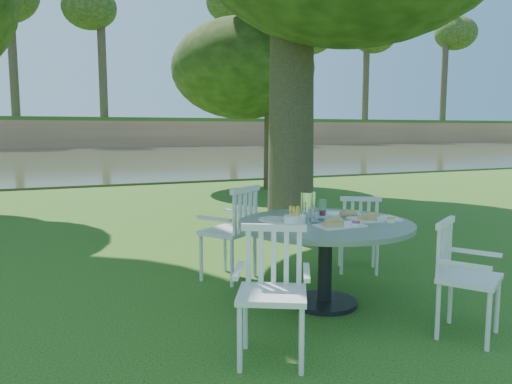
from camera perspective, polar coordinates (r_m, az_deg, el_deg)
ground at (r=5.17m, az=0.90°, el=-9.64°), size 140.00×140.00×0.00m
table at (r=4.26m, az=7.93°, el=-5.10°), size 1.47×1.47×0.72m
chair_ne at (r=5.30m, az=11.71°, el=-4.05°), size 0.55×0.54×0.81m
chair_nw at (r=4.94m, az=-2.31°, el=-3.88°), size 0.64×0.63×0.94m
chair_sw at (r=3.32m, az=1.93°, el=-10.15°), size 0.58×0.57×0.86m
chair_se at (r=3.94m, az=22.07°, el=-8.10°), size 0.57×0.56×0.84m
tableware at (r=4.27m, az=7.18°, el=-2.67°), size 1.24×0.75×0.24m
river at (r=27.62m, az=-19.27°, el=3.65°), size 100.00×28.00×0.12m
far_bank at (r=46.05m, az=-21.08°, el=13.86°), size 100.00×18.00×15.20m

